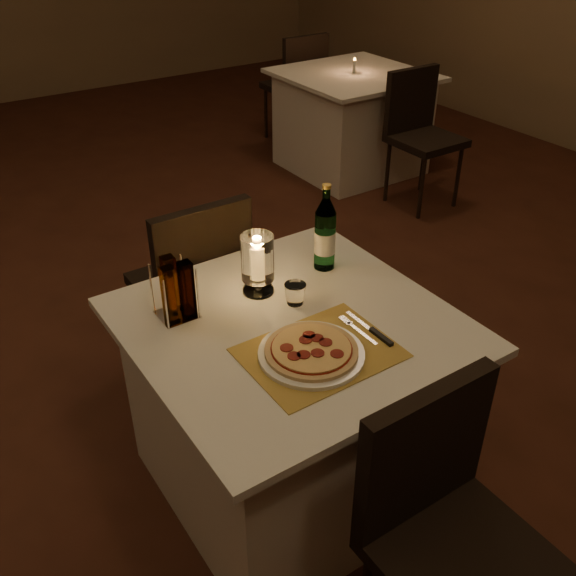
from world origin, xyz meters
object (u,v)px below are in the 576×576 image
plate (311,354)px  neighbor_table_right (351,122)px  pizza (311,350)px  main_table (291,406)px  tumbler (295,294)px  chair_near (445,515)px  hurricane_candle (257,260)px  water_bottle (325,235)px  chair_far (195,276)px

plate → neighbor_table_right: 3.37m
plate → pizza: bearing=155.5°
main_table → tumbler: tumbler is taller
chair_near → plate: size_ratio=2.81×
plate → pizza: 0.02m
chair_near → hurricane_candle: hurricane_candle is taller
hurricane_candle → chair_near: bearing=-90.4°
neighbor_table_right → water_bottle: bearing=-131.0°
chair_far → tumbler: size_ratio=12.25×
tumbler → neighbor_table_right: 3.10m
chair_far → tumbler: 0.67m
tumbler → main_table: bearing=-130.3°
main_table → chair_far: chair_far is taller
water_bottle → neighbor_table_right: (1.85, 2.13, -0.50)m
main_table → plate: bearing=-105.5°
chair_far → hurricane_candle: size_ratio=4.17×
water_bottle → hurricane_candle: (-0.29, -0.01, -0.00)m
plate → hurricane_candle: 0.42m
plate → hurricane_candle: hurricane_candle is taller
tumbler → neighbor_table_right: size_ratio=0.07×
tumbler → hurricane_candle: 0.17m
chair_near → tumbler: size_ratio=12.25×
neighbor_table_right → tumbler: bearing=-132.4°
chair_far → plate: size_ratio=2.81×
chair_far → neighbor_table_right: (2.14, 1.64, -0.18)m
tumbler → hurricane_candle: (-0.07, 0.13, 0.09)m
chair_near → tumbler: (0.07, 0.80, 0.23)m
chair_near → chair_far: bearing=90.0°
main_table → plate: 0.42m
neighbor_table_right → chair_far: bearing=-142.6°
pizza → chair_near: bearing=-84.6°
chair_near → plate: bearing=95.3°
chair_far → neighbor_table_right: chair_far is taller
tumbler → hurricane_candle: bearing=116.7°
plate → tumbler: (0.12, 0.26, 0.03)m
main_table → plate: plate is taller
plate → pizza: (-0.00, 0.00, 0.02)m
pizza → water_bottle: bearing=49.4°
chair_far → pizza: size_ratio=3.21×
plate → water_bottle: water_bottle is taller
chair_near → pizza: size_ratio=3.21×
water_bottle → tumbler: bearing=-148.2°
main_table → pizza: pizza is taller
main_table → neighbor_table_right: (2.14, 2.35, 0.00)m
pizza → hurricane_candle: 0.41m
chair_far → hurricane_candle: bearing=-89.2°
chair_near → hurricane_candle: 0.98m
plate → chair_far: bearing=86.8°
chair_far → neighbor_table_right: size_ratio=0.90×
pizza → hurricane_candle: hurricane_candle is taller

